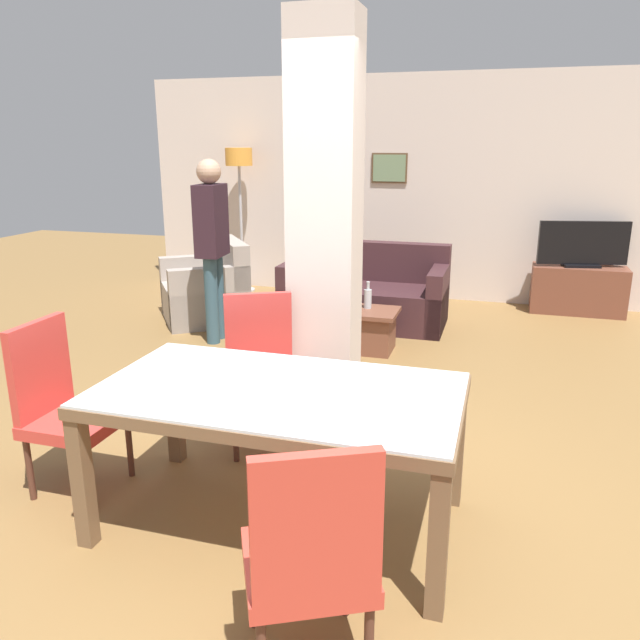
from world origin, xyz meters
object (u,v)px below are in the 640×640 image
(standing_person, at_px, (212,238))
(armchair, at_px, (208,293))
(dining_chair_far_left, at_px, (261,366))
(tv_stand, at_px, (578,290))
(floor_lamp, at_px, (239,171))
(dining_chair_head_left, at_px, (62,402))
(coffee_table, at_px, (359,329))
(sofa, at_px, (365,296))
(tv_screen, at_px, (583,245))
(bottle, at_px, (368,298))
(dining_table, at_px, (279,415))
(dining_chair_near_right, at_px, (311,555))

(standing_person, bearing_deg, armchair, -153.79)
(dining_chair_far_left, xyz_separation_m, tv_stand, (2.30, 4.02, -0.24))
(tv_stand, distance_m, standing_person, 4.20)
(dining_chair_far_left, distance_m, floor_lamp, 4.49)
(dining_chair_head_left, height_order, coffee_table, dining_chair_head_left)
(sofa, bearing_deg, dining_chair_far_left, 89.28)
(tv_stand, height_order, tv_screen, tv_screen)
(tv_stand, bearing_deg, sofa, -154.66)
(coffee_table, height_order, floor_lamp, floor_lamp)
(bottle, bearing_deg, dining_chair_head_left, -110.54)
(bottle, xyz_separation_m, standing_person, (-1.49, -0.19, 0.53))
(dining_chair_far_left, height_order, sofa, dining_chair_far_left)
(dining_table, bearing_deg, tv_screen, 69.13)
(coffee_table, relative_size, tv_stand, 0.71)
(armchair, height_order, tv_stand, armchair)
(dining_chair_near_right, relative_size, armchair, 0.79)
(dining_chair_near_right, height_order, dining_chair_far_left, same)
(sofa, xyz_separation_m, floor_lamp, (-1.89, 1.02, 1.26))
(dining_chair_far_left, distance_m, standing_person, 2.31)
(dining_chair_head_left, xyz_separation_m, dining_chair_far_left, (0.84, 0.86, 0.00))
(dining_chair_head_left, height_order, tv_stand, dining_chair_head_left)
(tv_screen, bearing_deg, dining_chair_near_right, 63.87)
(bottle, bearing_deg, tv_screen, 43.55)
(dining_table, xyz_separation_m, standing_person, (-1.68, 2.73, 0.42))
(armchair, distance_m, standing_person, 1.07)
(dining_chair_far_left, relative_size, tv_screen, 0.99)
(coffee_table, height_order, tv_screen, tv_screen)
(armchair, height_order, standing_person, standing_person)
(dining_chair_near_right, distance_m, tv_screen, 5.93)
(tv_screen, bearing_deg, dining_table, 56.85)
(armchair, relative_size, coffee_table, 1.70)
(armchair, xyz_separation_m, tv_screen, (3.95, 1.46, 0.49))
(bottle, xyz_separation_m, floor_lamp, (-2.10, 1.89, 1.06))
(dining_table, relative_size, bottle, 6.98)
(sofa, height_order, bottle, sofa)
(dining_chair_near_right, relative_size, tv_screen, 0.99)
(tv_stand, xyz_separation_m, tv_screen, (0.00, 0.00, 0.52))
(floor_lamp, bearing_deg, dining_chair_near_right, -64.36)
(dining_chair_head_left, distance_m, dining_chair_near_right, 1.93)
(coffee_table, xyz_separation_m, floor_lamp, (-2.04, 1.96, 1.35))
(sofa, relative_size, floor_lamp, 0.94)
(dining_chair_far_left, xyz_separation_m, armchair, (-1.65, 2.56, -0.21))
(armchair, xyz_separation_m, coffee_table, (1.84, -0.55, -0.10))
(armchair, bearing_deg, coffee_table, -143.36)
(armchair, height_order, coffee_table, armchair)
(sofa, bearing_deg, armchair, 12.95)
(dining_table, height_order, dining_chair_far_left, dining_chair_far_left)
(dining_chair_head_left, height_order, standing_person, standing_person)
(dining_chair_near_right, distance_m, floor_lamp, 6.40)
(tv_stand, relative_size, tv_screen, 1.05)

